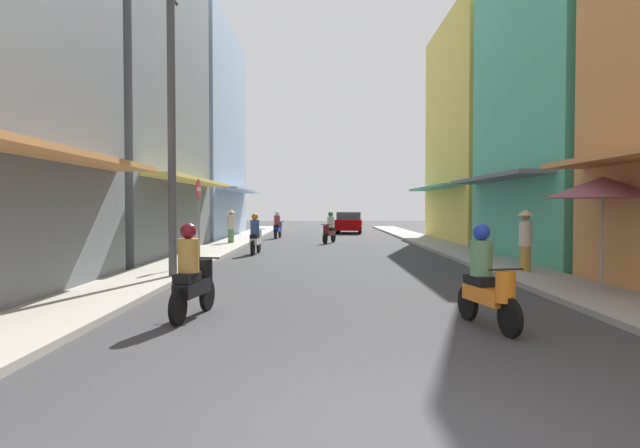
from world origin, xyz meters
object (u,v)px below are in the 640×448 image
motorbike_blue (279,226)px  street_sign_no_entry (200,211)px  utility_pole (173,124)px  motorbike_black (194,275)px  vendor_umbrella (604,187)px  motorbike_white (257,236)px  motorbike_maroon (331,229)px  parked_car (350,222)px  motorbike_orange (488,282)px  pedestrian_foreground (527,238)px  pedestrian_far (232,225)px

motorbike_blue → street_sign_no_entry: 15.68m
utility_pole → motorbike_black: bearing=-71.4°
motorbike_black → street_sign_no_entry: (-1.46, 7.17, 1.01)m
utility_pole → vendor_umbrella: bearing=-12.4°
street_sign_no_entry → motorbike_white: bearing=78.0°
motorbike_maroon → parked_car: 10.34m
motorbike_white → utility_pole: 8.35m
motorbike_maroon → parked_car: size_ratio=0.41×
motorbike_orange → pedestrian_foreground: pedestrian_foreground is taller
street_sign_no_entry → pedestrian_far: bearing=93.8°
vendor_umbrella → street_sign_no_entry: street_sign_no_entry is taller
pedestrian_far → vendor_umbrella: size_ratio=0.69×
motorbike_orange → motorbike_blue: size_ratio=0.99×
pedestrian_foreground → motorbike_black: bearing=-143.3°
motorbike_white → parked_car: size_ratio=0.43×
parked_car → motorbike_orange: bearing=-89.0°
motorbike_blue → motorbike_maroon: same height
motorbike_white → motorbike_black: 12.27m
vendor_umbrella → street_sign_no_entry: 10.60m
motorbike_orange → pedestrian_far: 19.19m
motorbike_maroon → motorbike_white: size_ratio=0.95×
motorbike_black → pedestrian_far: bearing=97.0°
pedestrian_foreground → motorbike_blue: bearing=114.9°
pedestrian_far → utility_pole: 12.92m
motorbike_black → utility_pole: size_ratio=0.24×
street_sign_no_entry → parked_car: bearing=75.6°
motorbike_orange → motorbike_maroon: (-2.06, 19.40, 0.00)m
motorbike_white → pedestrian_far: 5.25m
motorbike_orange → pedestrian_far: bearing=110.6°
motorbike_maroon → utility_pole: utility_pole is taller
motorbike_black → motorbike_white: bearing=91.8°
motorbike_black → street_sign_no_entry: size_ratio=0.68×
motorbike_white → street_sign_no_entry: (-1.08, -5.09, 1.01)m
motorbike_orange → street_sign_no_entry: bearing=127.6°
motorbike_maroon → street_sign_no_entry: street_sign_no_entry is taller
motorbike_blue → vendor_umbrella: size_ratio=0.73×
motorbike_black → vendor_umbrella: (8.05, 2.52, 1.54)m
motorbike_maroon → pedestrian_foreground: 13.93m
motorbike_maroon → vendor_umbrella: bearing=-71.3°
pedestrian_foreground → vendor_umbrella: (0.45, -3.14, 1.25)m
parked_car → pedestrian_foreground: (3.50, -23.21, 0.25)m
motorbike_black → pedestrian_far: pedestrian_far is taller
pedestrian_foreground → motorbike_orange: bearing=-114.8°
parked_car → vendor_umbrella: 26.69m
motorbike_white → utility_pole: bearing=-98.8°
pedestrian_far → street_sign_no_entry: size_ratio=0.64×
motorbike_white → pedestrian_far: (-1.75, 4.94, 0.26)m
motorbike_white → pedestrian_far: bearing=109.5°
pedestrian_far → street_sign_no_entry: (0.66, -10.03, 0.76)m
vendor_umbrella → motorbike_maroon: bearing=108.7°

